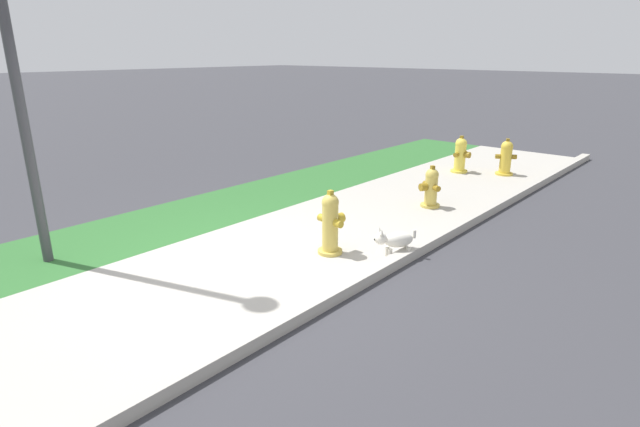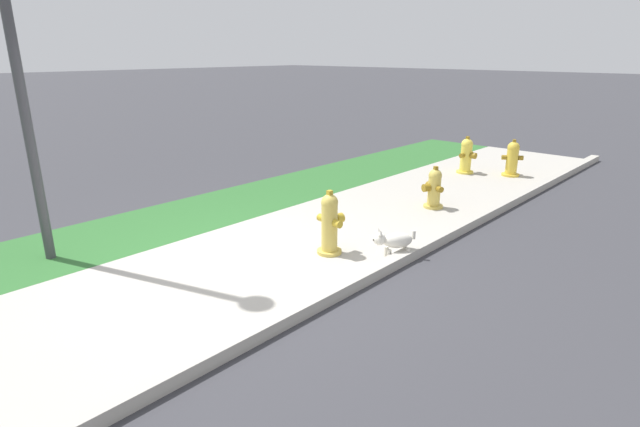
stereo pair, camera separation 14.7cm
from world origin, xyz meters
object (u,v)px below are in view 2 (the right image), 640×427
object	(u,v)px
fire_hydrant_near_corner	(330,224)
fire_hydrant_far_end	(512,159)
fire_hydrant_mid_block	(466,156)
fire_hydrant_across_street	(434,189)
small_white_dog	(394,241)

from	to	relation	value
fire_hydrant_near_corner	fire_hydrant_far_end	bearing A→B (deg)	97.23
fire_hydrant_mid_block	fire_hydrant_across_street	bearing A→B (deg)	20.54
fire_hydrant_mid_block	small_white_dog	bearing A→B (deg)	21.59
fire_hydrant_near_corner	fire_hydrant_far_end	size ratio (longest dim) A/B	1.10
fire_hydrant_near_corner	small_white_dog	bearing A→B (deg)	36.23
fire_hydrant_far_end	small_white_dog	world-z (taller)	fire_hydrant_far_end
fire_hydrant_near_corner	fire_hydrant_far_end	xyz separation A→B (m)	(5.28, 0.00, -0.04)
fire_hydrant_mid_block	small_white_dog	world-z (taller)	fire_hydrant_mid_block
fire_hydrant_mid_block	small_white_dog	distance (m)	4.76
fire_hydrant_across_street	fire_hydrant_far_end	xyz separation A→B (m)	(2.84, -0.04, 0.03)
fire_hydrant_near_corner	fire_hydrant_mid_block	world-z (taller)	fire_hydrant_near_corner
fire_hydrant_mid_block	small_white_dog	size ratio (longest dim) A/B	1.67
fire_hydrant_far_end	fire_hydrant_mid_block	distance (m)	0.85
fire_hydrant_mid_block	small_white_dog	xyz separation A→B (m)	(-4.54, -1.42, -0.12)
fire_hydrant_near_corner	fire_hydrant_mid_block	xyz separation A→B (m)	(4.90, 0.76, -0.03)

